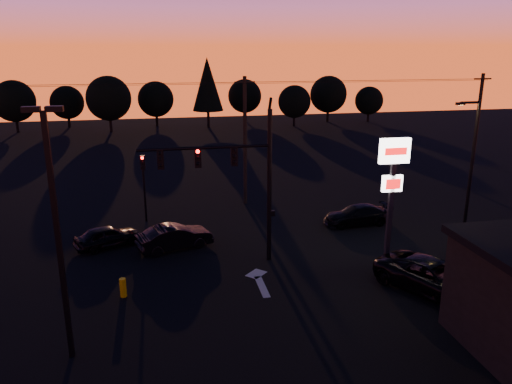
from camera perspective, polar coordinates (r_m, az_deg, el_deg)
ground at (r=23.11m, az=-0.02°, el=-11.99°), size 120.00×120.00×0.00m
lane_arrow at (r=24.64m, az=0.37°, el=-10.06°), size 1.20×3.10×0.01m
traffic_signal_mast at (r=24.98m, az=-2.02°, el=2.38°), size 6.79×0.52×8.58m
secondary_signal at (r=32.48m, az=-12.72°, el=1.51°), size 0.30×0.31×4.35m
parking_lot_light at (r=18.23m, az=-21.88°, el=-3.11°), size 1.25×0.30×9.14m
pylon_sign at (r=24.82m, az=15.35°, el=1.65°), size 1.50×0.28×6.80m
streetlight at (r=31.76m, az=23.34°, el=3.13°), size 1.55×0.35×8.00m
utility_pole_1 at (r=35.04m, az=-1.26°, el=5.90°), size 1.40×0.26×9.00m
utility_pole_2 at (r=42.02m, az=23.85°, el=6.27°), size 1.40×0.26×9.00m
power_wires at (r=34.54m, az=-1.31°, el=12.39°), size 36.00×1.22×0.07m
bollard at (r=23.78m, az=-14.95°, el=-10.52°), size 0.30×0.30×0.89m
tree_0 at (r=72.56m, az=-25.93°, el=9.32°), size 5.36×5.36×6.74m
tree_1 at (r=74.31m, az=-20.79°, el=9.54°), size 4.54×4.54×5.71m
tree_2 at (r=68.53m, az=-16.50°, el=10.22°), size 5.77×5.78×7.26m
tree_3 at (r=72.30m, az=-11.39°, el=10.36°), size 4.95×4.95×6.22m
tree_4 at (r=69.47m, az=-5.57°, el=12.17°), size 4.18×4.18×9.50m
tree_5 at (r=75.41m, az=-1.30°, el=10.91°), size 4.95×4.95×6.22m
tree_6 at (r=70.93m, az=4.41°, el=10.26°), size 4.54×4.54×5.71m
tree_7 at (r=75.51m, az=8.28°, el=10.99°), size 5.36×5.36×6.74m
tree_8 at (r=76.88m, az=12.79°, el=10.15°), size 4.12×4.12×5.19m
car_left at (r=29.48m, az=-16.58°, el=-4.89°), size 3.95×2.84×1.25m
car_mid at (r=28.36m, az=-9.27°, el=-5.10°), size 4.44×2.73×1.38m
car_right at (r=32.40m, az=11.48°, el=-2.59°), size 4.34×1.90×1.24m
suv_parked at (r=24.67m, az=19.62°, el=-9.13°), size 4.83×5.95×1.51m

